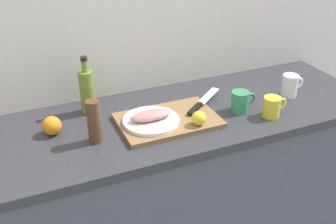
% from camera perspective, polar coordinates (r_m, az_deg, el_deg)
% --- Properties ---
extents(back_wall, '(3.20, 0.05, 2.50)m').
position_cam_1_polar(back_wall, '(1.87, -5.01, 13.09)').
color(back_wall, white).
rests_on(back_wall, ground_plane).
extents(kitchen_counter, '(2.00, 0.60, 0.90)m').
position_cam_1_polar(kitchen_counter, '(1.99, -0.92, -12.22)').
color(kitchen_counter, '#4C5159').
rests_on(kitchen_counter, ground_plane).
extents(cutting_board, '(0.41, 0.27, 0.02)m').
position_cam_1_polar(cutting_board, '(1.69, 0.00, -1.19)').
color(cutting_board, olive).
rests_on(cutting_board, kitchen_counter).
extents(white_plate, '(0.23, 0.23, 0.01)m').
position_cam_1_polar(white_plate, '(1.65, -2.42, -1.23)').
color(white_plate, white).
rests_on(white_plate, cutting_board).
extents(fish_fillet, '(0.18, 0.07, 0.04)m').
position_cam_1_polar(fish_fillet, '(1.64, -2.44, -0.46)').
color(fish_fillet, tan).
rests_on(fish_fillet, white_plate).
extents(chef_knife, '(0.25, 0.20, 0.02)m').
position_cam_1_polar(chef_knife, '(1.78, 4.58, 1.15)').
color(chef_knife, silver).
rests_on(chef_knife, cutting_board).
extents(lemon_0, '(0.06, 0.06, 0.06)m').
position_cam_1_polar(lemon_0, '(1.63, 4.40, -0.88)').
color(lemon_0, yellow).
rests_on(lemon_0, cutting_board).
extents(olive_oil_bottle, '(0.06, 0.06, 0.26)m').
position_cam_1_polar(olive_oil_bottle, '(1.76, -11.41, 2.98)').
color(olive_oil_bottle, olive).
rests_on(olive_oil_bottle, kitchen_counter).
extents(coffee_mug_0, '(0.11, 0.07, 0.11)m').
position_cam_1_polar(coffee_mug_0, '(1.98, 16.95, 3.63)').
color(coffee_mug_0, white).
rests_on(coffee_mug_0, kitchen_counter).
extents(coffee_mug_1, '(0.12, 0.08, 0.09)m').
position_cam_1_polar(coffee_mug_1, '(1.79, 10.25, 1.49)').
color(coffee_mug_1, '#338C59').
rests_on(coffee_mug_1, kitchen_counter).
extents(coffee_mug_2, '(0.11, 0.07, 0.09)m').
position_cam_1_polar(coffee_mug_2, '(1.78, 14.58, 0.74)').
color(coffee_mug_2, yellow).
rests_on(coffee_mug_2, kitchen_counter).
extents(orange_1, '(0.08, 0.08, 0.08)m').
position_cam_1_polar(orange_1, '(1.66, -16.16, -1.88)').
color(orange_1, orange).
rests_on(orange_1, kitchen_counter).
extents(pepper_mill, '(0.05, 0.05, 0.18)m').
position_cam_1_polar(pepper_mill, '(1.55, -10.45, -1.36)').
color(pepper_mill, brown).
rests_on(pepper_mill, kitchen_counter).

